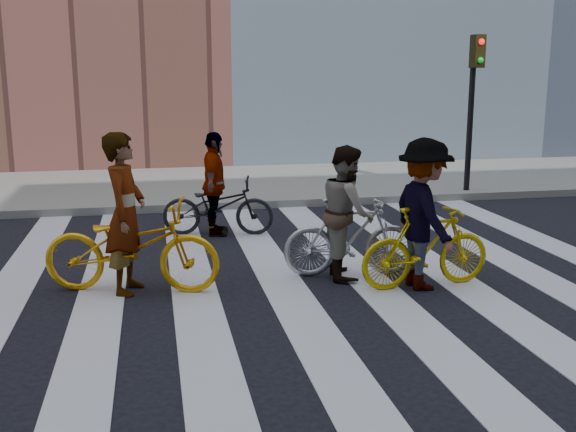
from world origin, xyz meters
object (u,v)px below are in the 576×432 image
object	(u,v)px
traffic_signal	(474,88)
rider_left	(125,214)
bike_yellow_left	(131,247)
rider_mid	(347,212)
rider_right	(424,214)
bike_dark_rear	(218,206)
bike_silver_mid	(350,237)
bike_yellow_right	(426,247)
rider_rear	(214,184)

from	to	relation	value
traffic_signal	rider_left	world-z (taller)	traffic_signal
bike_yellow_left	rider_mid	bearing A→B (deg)	-72.89
traffic_signal	rider_right	distance (m)	6.53
bike_dark_rear	rider_left	xyz separation A→B (m)	(-1.35, -2.67, 0.49)
bike_silver_mid	traffic_signal	bearing A→B (deg)	-33.72
rider_left	rider_mid	world-z (taller)	rider_left
bike_yellow_left	rider_left	distance (m)	0.41
bike_yellow_right	rider_left	xyz separation A→B (m)	(-3.58, 0.55, 0.46)
bike_dark_rear	rider_left	distance (m)	3.03
traffic_signal	bike_silver_mid	size ratio (longest dim) A/B	1.93
traffic_signal	bike_dark_rear	xyz separation A→B (m)	(-5.48, -2.25, -1.81)
rider_mid	rider_rear	xyz separation A→B (m)	(-1.46, 2.58, -0.02)
rider_right	rider_left	bearing A→B (deg)	76.41
bike_yellow_right	bike_dark_rear	size ratio (longest dim) A/B	0.94
traffic_signal	bike_dark_rear	distance (m)	6.19
rider_left	rider_mid	bearing A→B (deg)	-72.93
rider_mid	rider_rear	size ratio (longest dim) A/B	1.02
bike_yellow_right	bike_yellow_left	bearing A→B (deg)	76.41
bike_yellow_right	rider_right	world-z (taller)	rider_right
bike_yellow_left	rider_left	size ratio (longest dim) A/B	1.10
bike_yellow_left	bike_yellow_right	world-z (taller)	bike_yellow_left
rider_right	rider_rear	distance (m)	3.92
bike_yellow_left	bike_yellow_right	size ratio (longest dim) A/B	1.26
bike_dark_rear	bike_yellow_left	bearing A→B (deg)	165.38
traffic_signal	bike_dark_rear	size ratio (longest dim) A/B	1.85
bike_silver_mid	rider_mid	world-z (taller)	rider_mid
bike_silver_mid	rider_right	bearing A→B (deg)	-125.21
bike_dark_rear	rider_right	size ratio (longest dim) A/B	0.97
rider_right	rider_rear	bearing A→B (deg)	29.95
traffic_signal	rider_rear	distance (m)	6.14
traffic_signal	bike_yellow_left	bearing A→B (deg)	-144.01
bike_silver_mid	bike_dark_rear	xyz separation A→B (m)	(-1.46, 2.58, -0.05)
traffic_signal	bike_yellow_left	xyz separation A→B (m)	(-6.77, -4.92, -1.72)
rider_mid	bike_yellow_left	bearing A→B (deg)	98.05
bike_dark_rear	rider_right	xyz separation A→B (m)	(2.18, -3.22, 0.45)
bike_yellow_right	bike_dark_rear	world-z (taller)	bike_yellow_right
traffic_signal	rider_rear	size ratio (longest dim) A/B	1.99
bike_dark_rear	rider_mid	world-z (taller)	rider_mid
rider_mid	rider_left	bearing A→B (deg)	98.01
bike_yellow_right	rider_left	bearing A→B (deg)	76.53
bike_yellow_right	rider_rear	size ratio (longest dim) A/B	1.01
traffic_signal	bike_silver_mid	world-z (taller)	traffic_signal
rider_mid	rider_rear	bearing A→B (deg)	35.51
traffic_signal	bike_yellow_left	world-z (taller)	traffic_signal
bike_silver_mid	rider_right	xyz separation A→B (m)	(0.73, -0.64, 0.40)
traffic_signal	bike_yellow_right	size ratio (longest dim) A/B	1.97
bike_yellow_left	bike_silver_mid	distance (m)	2.75
rider_mid	rider_right	size ratio (longest dim) A/B	0.93
bike_dark_rear	rider_left	bearing A→B (deg)	164.52
bike_yellow_right	traffic_signal	bearing A→B (deg)	-35.51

